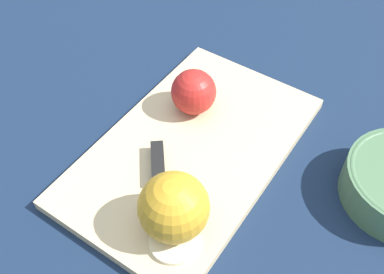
# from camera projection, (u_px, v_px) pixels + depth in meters

# --- Properties ---
(ground_plane) EXTENTS (4.00, 4.00, 0.00)m
(ground_plane) POSITION_uv_depth(u_px,v_px,m) (192.00, 153.00, 0.65)
(ground_plane) COLOR #14233D
(cutting_board) EXTENTS (0.40, 0.26, 0.02)m
(cutting_board) POSITION_uv_depth(u_px,v_px,m) (192.00, 150.00, 0.64)
(cutting_board) COLOR #D1B789
(cutting_board) RESTS_ON ground_plane
(apple_half_left) EXTENTS (0.07, 0.07, 0.07)m
(apple_half_left) POSITION_uv_depth(u_px,v_px,m) (194.00, 92.00, 0.66)
(apple_half_left) COLOR red
(apple_half_left) RESTS_ON cutting_board
(apple_half_right) EXTENTS (0.09, 0.09, 0.09)m
(apple_half_right) POSITION_uv_depth(u_px,v_px,m) (174.00, 207.00, 0.52)
(apple_half_right) COLOR gold
(apple_half_right) RESTS_ON cutting_board
(knife) EXTENTS (0.13, 0.10, 0.02)m
(knife) POSITION_uv_depth(u_px,v_px,m) (158.00, 171.00, 0.60)
(knife) COLOR silver
(knife) RESTS_ON cutting_board
(apple_slice) EXTENTS (0.06, 0.06, 0.01)m
(apple_slice) POSITION_uv_depth(u_px,v_px,m) (174.00, 241.00, 0.54)
(apple_slice) COLOR beige
(apple_slice) RESTS_ON cutting_board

